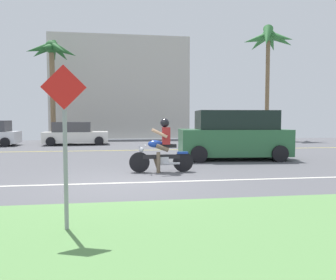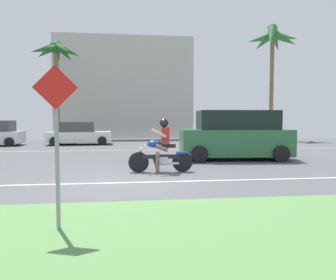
{
  "view_description": "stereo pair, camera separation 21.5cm",
  "coord_description": "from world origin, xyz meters",
  "px_view_note": "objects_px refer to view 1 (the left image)",
  "views": [
    {
      "loc": [
        -0.16,
        -8.32,
        1.63
      ],
      "look_at": [
        1.39,
        2.65,
        0.92
      ],
      "focal_mm": 34.33,
      "sensor_mm": 36.0,
      "label": 1
    },
    {
      "loc": [
        0.05,
        -8.35,
        1.63
      ],
      "look_at": [
        1.39,
        2.65,
        0.92
      ],
      "focal_mm": 34.33,
      "sensor_mm": 36.0,
      "label": 2
    }
  ],
  "objects_px": {
    "palm_tree_1": "(269,44)",
    "street_sign": "(65,132)",
    "palm_tree_0": "(52,55)",
    "motorcyclist": "(162,150)",
    "parked_car_1": "(75,134)",
    "suv_nearby": "(234,136)"
  },
  "relations": [
    {
      "from": "palm_tree_1",
      "to": "street_sign",
      "type": "height_order",
      "value": "palm_tree_1"
    },
    {
      "from": "palm_tree_0",
      "to": "palm_tree_1",
      "type": "height_order",
      "value": "palm_tree_1"
    },
    {
      "from": "motorcyclist",
      "to": "parked_car_1",
      "type": "bearing_deg",
      "value": 110.19
    },
    {
      "from": "parked_car_1",
      "to": "palm_tree_1",
      "type": "xyz_separation_m",
      "value": [
        14.7,
        3.25,
        6.97
      ]
    },
    {
      "from": "street_sign",
      "to": "motorcyclist",
      "type": "bearing_deg",
      "value": 68.68
    },
    {
      "from": "suv_nearby",
      "to": "palm_tree_1",
      "type": "relative_size",
      "value": 0.51
    },
    {
      "from": "suv_nearby",
      "to": "palm_tree_1",
      "type": "distance_m",
      "value": 15.49
    },
    {
      "from": "palm_tree_1",
      "to": "street_sign",
      "type": "bearing_deg",
      "value": -121.89
    },
    {
      "from": "motorcyclist",
      "to": "palm_tree_0",
      "type": "bearing_deg",
      "value": 112.74
    },
    {
      "from": "palm_tree_0",
      "to": "street_sign",
      "type": "relative_size",
      "value": 3.12
    },
    {
      "from": "parked_car_1",
      "to": "palm_tree_0",
      "type": "relative_size",
      "value": 0.55
    },
    {
      "from": "motorcyclist",
      "to": "palm_tree_1",
      "type": "relative_size",
      "value": 0.22
    },
    {
      "from": "palm_tree_0",
      "to": "street_sign",
      "type": "bearing_deg",
      "value": -78.04
    },
    {
      "from": "parked_car_1",
      "to": "suv_nearby",
      "type": "bearing_deg",
      "value": -49.17
    },
    {
      "from": "motorcyclist",
      "to": "palm_tree_1",
      "type": "xyz_separation_m",
      "value": [
        10.43,
        14.84,
        6.96
      ]
    },
    {
      "from": "motorcyclist",
      "to": "suv_nearby",
      "type": "height_order",
      "value": "suv_nearby"
    },
    {
      "from": "motorcyclist",
      "to": "palm_tree_1",
      "type": "distance_m",
      "value": 19.43
    },
    {
      "from": "suv_nearby",
      "to": "palm_tree_0",
      "type": "height_order",
      "value": "palm_tree_0"
    },
    {
      "from": "parked_car_1",
      "to": "street_sign",
      "type": "relative_size",
      "value": 1.73
    },
    {
      "from": "suv_nearby",
      "to": "street_sign",
      "type": "height_order",
      "value": "street_sign"
    },
    {
      "from": "motorcyclist",
      "to": "suv_nearby",
      "type": "xyz_separation_m",
      "value": [
        3.33,
        2.81,
        0.26
      ]
    },
    {
      "from": "suv_nearby",
      "to": "palm_tree_1",
      "type": "height_order",
      "value": "palm_tree_1"
    }
  ]
}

